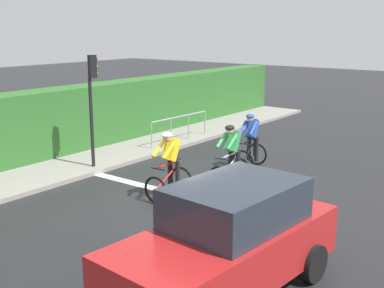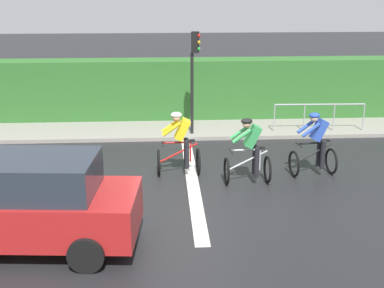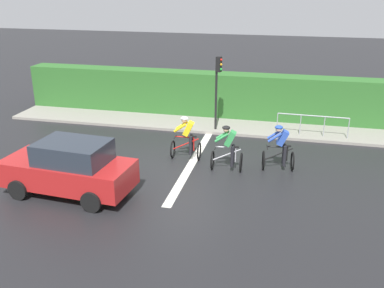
{
  "view_description": "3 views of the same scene",
  "coord_description": "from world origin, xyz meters",
  "px_view_note": "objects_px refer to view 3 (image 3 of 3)",
  "views": [
    {
      "loc": [
        7.16,
        -9.0,
        4.11
      ],
      "look_at": [
        -0.7,
        1.36,
        1.04
      ],
      "focal_mm": 46.63,
      "sensor_mm": 36.0,
      "label": 1
    },
    {
      "loc": [
        11.85,
        -0.45,
        4.71
      ],
      "look_at": [
        -0.52,
        0.28,
        0.76
      ],
      "focal_mm": 46.98,
      "sensor_mm": 36.0,
      "label": 2
    },
    {
      "loc": [
        14.41,
        3.58,
        6.39
      ],
      "look_at": [
        0.57,
        0.37,
        0.96
      ],
      "focal_mm": 40.46,
      "sensor_mm": 36.0,
      "label": 3
    }
  ],
  "objects_px": {
    "cyclist_mid": "(187,139)",
    "traffic_light_near_crossing": "(218,83)",
    "cyclist_second": "(228,149)",
    "car_red": "(69,168)",
    "pedestrian_railing_kerbside": "(313,121)",
    "cyclist_lead": "(280,149)"
  },
  "relations": [
    {
      "from": "cyclist_lead",
      "to": "car_red",
      "type": "bearing_deg",
      "value": -62.15
    },
    {
      "from": "cyclist_second",
      "to": "traffic_light_near_crossing",
      "type": "bearing_deg",
      "value": -164.57
    },
    {
      "from": "cyclist_mid",
      "to": "traffic_light_near_crossing",
      "type": "height_order",
      "value": "traffic_light_near_crossing"
    },
    {
      "from": "cyclist_second",
      "to": "pedestrian_railing_kerbside",
      "type": "distance_m",
      "value": 5.07
    },
    {
      "from": "traffic_light_near_crossing",
      "to": "car_red",
      "type": "bearing_deg",
      "value": -26.63
    },
    {
      "from": "cyclist_second",
      "to": "cyclist_mid",
      "type": "relative_size",
      "value": 1.0
    },
    {
      "from": "cyclist_mid",
      "to": "traffic_light_near_crossing",
      "type": "xyz_separation_m",
      "value": [
        -3.31,
        0.56,
        1.43
      ]
    },
    {
      "from": "traffic_light_near_crossing",
      "to": "cyclist_mid",
      "type": "bearing_deg",
      "value": -9.6
    },
    {
      "from": "cyclist_lead",
      "to": "cyclist_second",
      "type": "distance_m",
      "value": 1.83
    },
    {
      "from": "cyclist_mid",
      "to": "traffic_light_near_crossing",
      "type": "distance_m",
      "value": 3.64
    },
    {
      "from": "car_red",
      "to": "pedestrian_railing_kerbside",
      "type": "bearing_deg",
      "value": 132.75
    },
    {
      "from": "cyclist_lead",
      "to": "traffic_light_near_crossing",
      "type": "bearing_deg",
      "value": -140.93
    },
    {
      "from": "cyclist_mid",
      "to": "cyclist_second",
      "type": "bearing_deg",
      "value": 67.22
    },
    {
      "from": "cyclist_second",
      "to": "traffic_light_near_crossing",
      "type": "height_order",
      "value": "traffic_light_near_crossing"
    },
    {
      "from": "cyclist_second",
      "to": "traffic_light_near_crossing",
      "type": "distance_m",
      "value": 4.39
    },
    {
      "from": "cyclist_second",
      "to": "pedestrian_railing_kerbside",
      "type": "bearing_deg",
      "value": 143.85
    },
    {
      "from": "cyclist_second",
      "to": "pedestrian_railing_kerbside",
      "type": "relative_size",
      "value": 0.56
    },
    {
      "from": "cyclist_mid",
      "to": "car_red",
      "type": "height_order",
      "value": "car_red"
    },
    {
      "from": "cyclist_second",
      "to": "car_red",
      "type": "distance_m",
      "value": 5.4
    },
    {
      "from": "cyclist_lead",
      "to": "traffic_light_near_crossing",
      "type": "distance_m",
      "value": 4.78
    },
    {
      "from": "car_red",
      "to": "traffic_light_near_crossing",
      "type": "bearing_deg",
      "value": 153.37
    },
    {
      "from": "cyclist_lead",
      "to": "traffic_light_near_crossing",
      "type": "xyz_separation_m",
      "value": [
        -3.55,
        -2.88,
        1.43
      ]
    }
  ]
}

